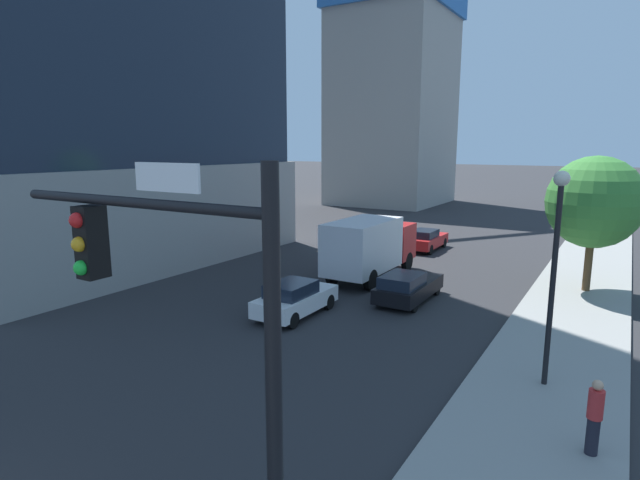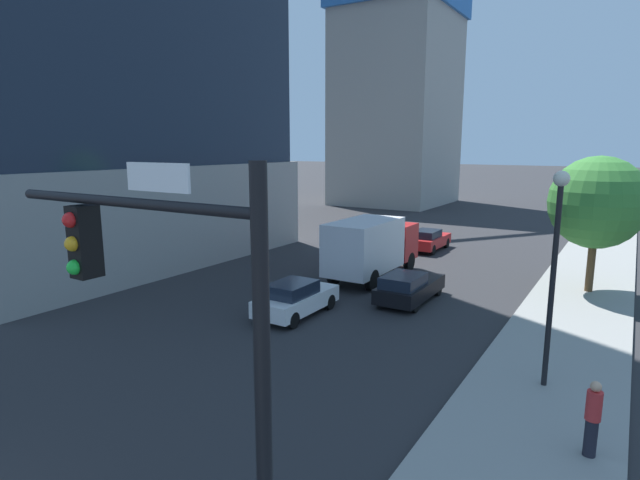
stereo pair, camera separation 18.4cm
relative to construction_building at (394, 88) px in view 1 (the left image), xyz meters
The scene contains 10 objects.
sidewalk 47.37m from the construction_building, 57.69° to the right, with size 4.30×120.00×0.15m, color gray.
construction_building is the anchor object (origin of this frame).
traffic_light_pole 59.79m from the construction_building, 69.09° to the right, with size 4.65×0.48×6.81m.
street_lamp 51.21m from the construction_building, 61.30° to the right, with size 0.44×0.44×6.30m.
street_tree 41.61m from the construction_building, 52.93° to the right, with size 4.39×4.39×6.53m.
car_red 32.71m from the construction_building, 61.84° to the right, with size 1.76×4.25×1.46m.
car_white 46.70m from the construction_building, 71.66° to the right, with size 1.81×4.16×1.51m.
car_black 44.01m from the construction_building, 65.44° to the right, with size 1.85×4.43×1.42m.
box_truck 39.90m from the construction_building, 68.23° to the right, with size 2.48×7.07×3.29m.
pedestrian_red_shirt 55.31m from the construction_building, 61.61° to the right, with size 0.34×0.34×1.81m.
Camera 1 is at (9.92, -1.30, 7.12)m, focal length 28.44 mm.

